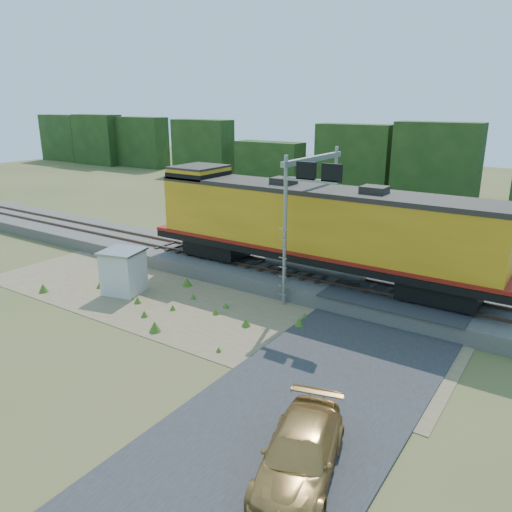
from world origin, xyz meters
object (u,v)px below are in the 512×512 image
Objects in this scene: signal_gantry at (313,190)px; car at (300,454)px; locomotive at (311,226)px; shed at (124,271)px.

car is at bearing -63.30° from signal_gantry.
locomotive is 2.72× the size of signal_gantry.
signal_gantry reaches higher than shed.
car is (6.27, -12.47, -4.96)m from signal_gantry.
signal_gantry is 1.57× the size of car.
car is at bearing -39.48° from shed.
locomotive is 4.25× the size of car.
signal_gantry is (0.41, -0.68, 2.08)m from locomotive.
locomotive is at bearing 23.09° from shed.
shed is at bearing -142.71° from locomotive.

